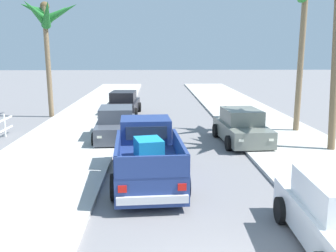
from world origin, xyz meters
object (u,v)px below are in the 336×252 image
(pickup_truck, at_px, (147,156))
(car_right_mid, at_px, (241,127))
(palm_tree_right_mid, at_px, (47,19))
(car_left_near, at_px, (124,104))
(car_left_mid, at_px, (116,125))

(pickup_truck, height_order, car_right_mid, pickup_truck)
(palm_tree_right_mid, bearing_deg, car_left_near, 11.61)
(pickup_truck, distance_m, palm_tree_right_mid, 14.62)
(car_right_mid, distance_m, palm_tree_right_mid, 13.67)
(car_left_near, relative_size, palm_tree_right_mid, 0.61)
(car_right_mid, relative_size, palm_tree_right_mid, 0.61)
(car_left_mid, xyz_separation_m, palm_tree_right_mid, (-4.65, 6.32, 5.28))
(pickup_truck, height_order, palm_tree_right_mid, palm_tree_right_mid)
(pickup_truck, bearing_deg, car_right_mid, 50.30)
(car_right_mid, height_order, palm_tree_right_mid, palm_tree_right_mid)
(car_left_near, xyz_separation_m, car_right_mid, (5.96, -8.05, 0.00))
(pickup_truck, relative_size, car_left_near, 1.23)
(pickup_truck, relative_size, palm_tree_right_mid, 0.75)
(palm_tree_right_mid, bearing_deg, pickup_truck, -62.93)
(car_left_near, height_order, car_left_mid, same)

